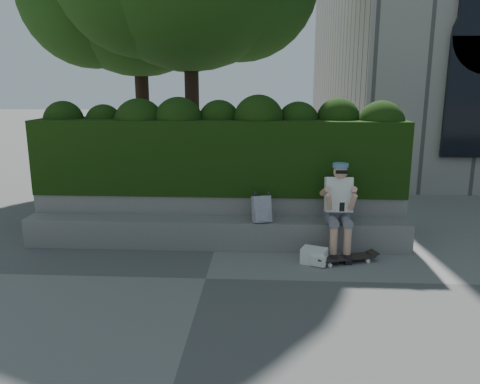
# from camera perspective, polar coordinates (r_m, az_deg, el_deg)

# --- Properties ---
(ground) EXTENTS (80.00, 80.00, 0.00)m
(ground) POSITION_cam_1_polar(r_m,az_deg,el_deg) (6.31, -4.20, -10.48)
(ground) COLOR slate
(ground) RESTS_ON ground
(bench_ledge) EXTENTS (6.00, 0.45, 0.45)m
(bench_ledge) POSITION_cam_1_polar(r_m,az_deg,el_deg) (7.39, -3.01, -5.01)
(bench_ledge) COLOR gray
(bench_ledge) RESTS_ON ground
(planter_wall) EXTENTS (6.00, 0.50, 0.75)m
(planter_wall) POSITION_cam_1_polar(r_m,az_deg,el_deg) (7.79, -2.65, -2.87)
(planter_wall) COLOR gray
(planter_wall) RESTS_ON ground
(hedge) EXTENTS (6.00, 1.00, 1.20)m
(hedge) POSITION_cam_1_polar(r_m,az_deg,el_deg) (7.81, -2.56, 4.48)
(hedge) COLOR black
(hedge) RESTS_ON planter_wall
(person) EXTENTS (0.40, 0.76, 1.38)m
(person) POSITION_cam_1_polar(r_m,az_deg,el_deg) (7.11, 11.95, -1.57)
(person) COLOR slate
(person) RESTS_ON ground
(skateboard) EXTENTS (0.88, 0.47, 0.09)m
(skateboard) POSITION_cam_1_polar(r_m,az_deg,el_deg) (6.95, 12.82, -7.83)
(skateboard) COLOR black
(skateboard) RESTS_ON ground
(backpack_plaid) EXTENTS (0.31, 0.23, 0.40)m
(backpack_plaid) POSITION_cam_1_polar(r_m,az_deg,el_deg) (7.13, 2.65, -2.09)
(backpack_plaid) COLOR silver
(backpack_plaid) RESTS_ON bench_ledge
(backpack_ground) EXTENTS (0.41, 0.36, 0.22)m
(backpack_ground) POSITION_cam_1_polar(r_m,az_deg,el_deg) (6.83, 9.01, -7.69)
(backpack_ground) COLOR white
(backpack_ground) RESTS_ON ground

